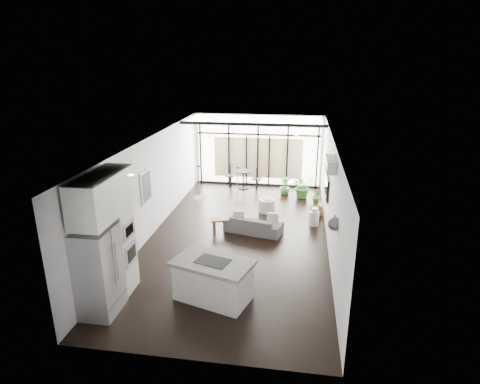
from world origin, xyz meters
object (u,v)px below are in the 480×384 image
(console_bench, at_px, (232,224))
(island, at_px, (213,280))
(pouf, at_px, (267,205))
(milk_can, at_px, (314,217))
(tv, at_px, (327,187))
(fridge, at_px, (98,271))
(sofa, at_px, (254,222))

(console_bench, bearing_deg, island, -105.02)
(pouf, bearing_deg, console_bench, -118.08)
(island, height_order, milk_can, island)
(milk_can, distance_m, tv, 1.07)
(island, distance_m, console_bench, 3.55)
(fridge, height_order, console_bench, fridge)
(island, bearing_deg, pouf, 99.89)
(sofa, xyz_separation_m, console_bench, (-0.65, 0.03, -0.13))
(island, height_order, sofa, island)
(console_bench, bearing_deg, pouf, 43.43)
(milk_can, height_order, tv, tv)
(pouf, bearing_deg, fridge, -115.17)
(fridge, distance_m, sofa, 5.02)
(fridge, xyz_separation_m, sofa, (2.57, 4.28, -0.58))
(sofa, relative_size, console_bench, 1.36)
(sofa, xyz_separation_m, milk_can, (1.77, 0.79, -0.05))
(sofa, height_order, tv, tv)
(fridge, bearing_deg, console_bench, 65.98)
(sofa, height_order, pouf, sofa)
(island, distance_m, sofa, 3.53)
(milk_can, bearing_deg, console_bench, -162.59)
(island, xyz_separation_m, fridge, (-2.13, -0.78, 0.46))
(fridge, distance_m, pouf, 6.62)
(fridge, bearing_deg, island, 20.00)
(console_bench, relative_size, tv, 1.12)
(pouf, relative_size, tv, 0.50)
(console_bench, relative_size, milk_can, 2.19)
(sofa, distance_m, tv, 2.37)
(console_bench, xyz_separation_m, milk_can, (2.42, 0.76, 0.08))
(milk_can, bearing_deg, island, -117.21)
(sofa, distance_m, milk_can, 1.94)
(console_bench, height_order, milk_can, milk_can)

